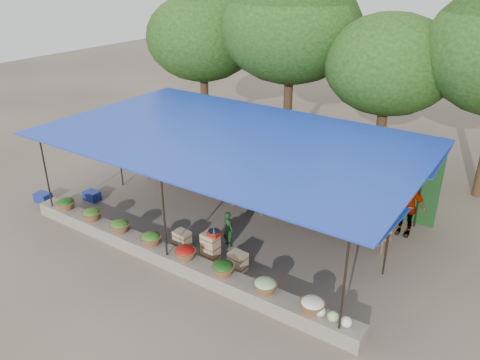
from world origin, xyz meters
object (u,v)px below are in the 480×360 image
Objects in this scene: crate_counter at (210,249)px; blue_crate_back at (92,196)px; weighing_scale at (214,233)px; vendor_seated at (228,229)px; blue_crate_front at (43,197)px.

crate_counter is 5.45m from blue_crate_back.
blue_crate_back is (-5.42, 0.52, -0.16)m from crate_counter.
weighing_scale is 5.65m from blue_crate_back.
vendor_seated is 2.07× the size of blue_crate_front.
vendor_seated is at bearing 1.02° from blue_crate_back.
blue_crate_back is at bearing 23.37° from vendor_seated.
weighing_scale is 6.90m from blue_crate_front.
vendor_seated is at bearing 87.01° from crate_counter.
crate_counter is 6.94× the size of weighing_scale.
blue_crate_back is (1.26, 1.01, -0.00)m from blue_crate_front.
vendor_seated is at bearing 98.60° from weighing_scale.
blue_crate_front is at bearing -175.79° from crate_counter.
weighing_scale reaches higher than blue_crate_back.
crate_counter reaches higher than blue_crate_back.
weighing_scale is 0.66× the size of blue_crate_back.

